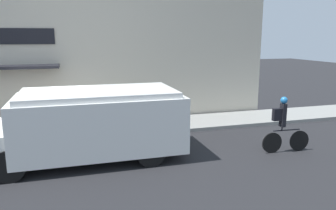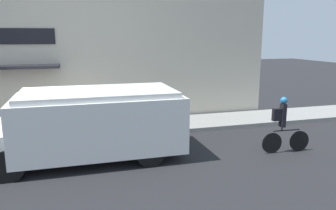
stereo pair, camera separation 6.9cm
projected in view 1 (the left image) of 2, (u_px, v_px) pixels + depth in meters
ground_plane at (49, 144)px, 10.48m from camera, size 70.00×70.00×0.00m
sidewalk at (51, 133)px, 11.43m from camera, size 28.00×2.05×0.13m
storefront at (46, 51)px, 11.99m from camera, size 17.72×1.05×5.73m
school_bus at (90, 123)px, 9.08m from camera, size 5.57×2.84×1.94m
cyclist at (283, 126)px, 9.61m from camera, size 1.53×0.21×1.68m
trash_bin at (27, 120)px, 11.30m from camera, size 0.50×0.50×0.82m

